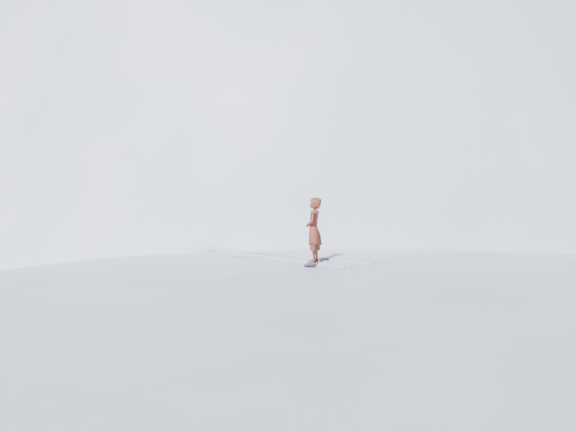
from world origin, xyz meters
name	(u,v)px	position (x,y,z in m)	size (l,w,h in m)	color
ground	(413,393)	(0.00, 0.00, 0.00)	(400.00, 400.00, 0.00)	white
near_ridge	(345,351)	(1.00, 3.00, 0.00)	(36.00, 28.00, 4.80)	white
summit_peak	(330,239)	(22.00, 26.00, 0.00)	(60.00, 56.00, 56.00)	white
peak_shoulder	(252,258)	(10.00, 20.00, 0.00)	(28.00, 24.00, 18.00)	white
wind_bumps	(324,372)	(-0.56, 2.12, 0.00)	(16.00, 14.40, 1.00)	white
snowboard	(314,262)	(-0.12, 2.96, 2.41)	(1.35, 0.25, 0.02)	black
snowboarder	(314,230)	(-0.12, 2.96, 3.21)	(0.57, 0.37, 1.57)	maroon
board_tracks	(265,255)	(-0.24, 4.80, 2.42)	(2.08, 5.96, 0.04)	silver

